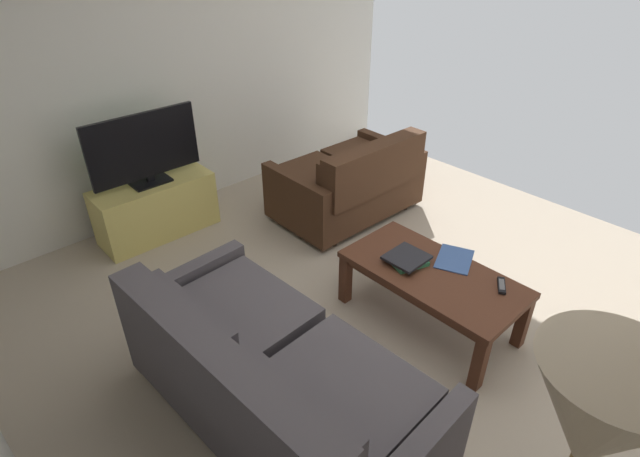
{
  "coord_description": "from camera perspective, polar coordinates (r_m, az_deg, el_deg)",
  "views": [
    {
      "loc": [
        -1.43,
        2.19,
        2.39
      ],
      "look_at": [
        0.54,
        0.35,
        0.7
      ],
      "focal_mm": 27.73,
      "sensor_mm": 36.0,
      "label": 1
    }
  ],
  "objects": [
    {
      "name": "ground_plane",
      "position": [
        3.54,
        10.35,
        -11.08
      ],
      "size": [
        5.39,
        4.88,
        0.01
      ],
      "primitive_type": "cube",
      "color": "tan"
    },
    {
      "name": "wall_right",
      "position": [
        4.79,
        -15.41,
        17.8
      ],
      "size": [
        0.12,
        4.88,
        2.59
      ],
      "primitive_type": "cube",
      "color": "silver",
      "rests_on": "ground"
    },
    {
      "name": "sofa_main",
      "position": [
        2.7,
        -5.88,
        -16.94
      ],
      "size": [
        1.83,
        0.94,
        0.82
      ],
      "color": "black",
      "rests_on": "ground"
    },
    {
      "name": "loveseat_near",
      "position": [
        4.56,
        3.54,
        5.39
      ],
      "size": [
        0.87,
        1.32,
        0.8
      ],
      "color": "black",
      "rests_on": "ground"
    },
    {
      "name": "coffee_table",
      "position": [
        3.37,
        12.81,
        -5.73
      ],
      "size": [
        1.18,
        0.6,
        0.43
      ],
      "color": "#4C2819",
      "rests_on": "ground"
    },
    {
      "name": "tv_stand",
      "position": [
        4.54,
        -18.4,
        2.21
      ],
      "size": [
        0.41,
        1.01,
        0.5
      ],
      "color": "#D8C666",
      "rests_on": "ground"
    },
    {
      "name": "flat_tv",
      "position": [
        4.3,
        -19.65,
        8.72
      ],
      "size": [
        0.2,
        0.93,
        0.6
      ],
      "color": "black",
      "rests_on": "tv_stand"
    },
    {
      "name": "book_stack",
      "position": [
        3.37,
        9.98,
        -3.46
      ],
      "size": [
        0.27,
        0.28,
        0.05
      ],
      "color": "#337F51",
      "rests_on": "coffee_table"
    },
    {
      "name": "tv_remote",
      "position": [
        3.32,
        20.21,
        -6.19
      ],
      "size": [
        0.12,
        0.16,
        0.02
      ],
      "color": "black",
      "rests_on": "coffee_table"
    },
    {
      "name": "loose_magazine",
      "position": [
        3.48,
        15.25,
        -3.42
      ],
      "size": [
        0.33,
        0.37,
        0.01
      ],
      "primitive_type": "cube",
      "rotation": [
        0.0,
        0.0,
        3.55
      ],
      "color": "#385693",
      "rests_on": "coffee_table"
    }
  ]
}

